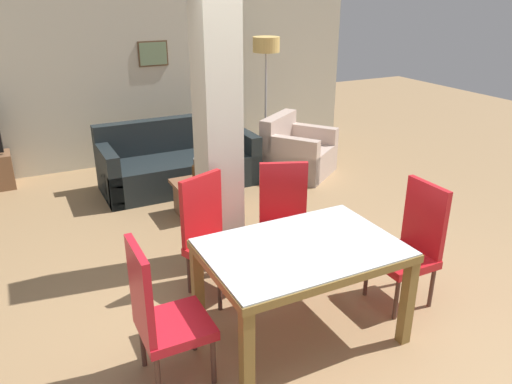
{
  "coord_description": "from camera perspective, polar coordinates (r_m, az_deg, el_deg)",
  "views": [
    {
      "loc": [
        -1.73,
        -2.69,
        2.51
      ],
      "look_at": [
        0.0,
        0.74,
        0.92
      ],
      "focal_mm": 35.0,
      "sensor_mm": 36.0,
      "label": 1
    }
  ],
  "objects": [
    {
      "name": "bottle",
      "position": [
        5.77,
        -6.93,
        2.14
      ],
      "size": [
        0.08,
        0.08,
        0.3
      ],
      "color": "#4C2D14",
      "rests_on": "coffee_table"
    },
    {
      "name": "dining_chair_head_right",
      "position": [
        4.35,
        17.35,
        -5.52
      ],
      "size": [
        0.46,
        0.46,
        1.05
      ],
      "rotation": [
        0.0,
        0.0,
        1.57
      ],
      "color": "red",
      "rests_on": "ground_plane"
    },
    {
      "name": "divider_pillar",
      "position": [
        4.51,
        -4.41,
        7.51
      ],
      "size": [
        0.34,
        0.37,
        2.7
      ],
      "color": "beige",
      "rests_on": "ground_plane"
    },
    {
      "name": "floor_lamp",
      "position": [
        7.67,
        1.16,
        15.34
      ],
      "size": [
        0.4,
        0.4,
        1.83
      ],
      "color": "#B7B7BC",
      "rests_on": "ground_plane"
    },
    {
      "name": "back_wall",
      "position": [
        7.7,
        -13.84,
        13.17
      ],
      "size": [
        7.2,
        0.09,
        2.7
      ],
      "color": "beige",
      "rests_on": "ground_plane"
    },
    {
      "name": "dining_chair_far_right",
      "position": [
        4.56,
        3.26,
        -3.12
      ],
      "size": [
        0.6,
        0.6,
        1.05
      ],
      "rotation": [
        0.0,
        0.0,
        2.75
      ],
      "color": "red",
      "rests_on": "ground_plane"
    },
    {
      "name": "dining_chair_far_left",
      "position": [
        4.31,
        -5.11,
        -4.78
      ],
      "size": [
        0.6,
        0.6,
        1.05
      ],
      "rotation": [
        0.0,
        0.0,
        -2.77
      ],
      "color": "red",
      "rests_on": "ground_plane"
    },
    {
      "name": "armchair",
      "position": [
        7.18,
        4.65,
        4.35
      ],
      "size": [
        1.19,
        1.19,
        0.82
      ],
      "rotation": [
        0.0,
        0.0,
        3.76
      ],
      "color": "#C4AB9C",
      "rests_on": "ground_plane"
    },
    {
      "name": "sofa",
      "position": [
        6.79,
        -8.86,
        3.13
      ],
      "size": [
        2.03,
        0.89,
        0.87
      ],
      "rotation": [
        0.0,
        0.0,
        3.14
      ],
      "color": "black",
      "rests_on": "ground_plane"
    },
    {
      "name": "dining_table",
      "position": [
        3.72,
        5.2,
        -8.41
      ],
      "size": [
        1.42,
        0.97,
        0.77
      ],
      "color": "olive",
      "rests_on": "ground_plane"
    },
    {
      "name": "coffee_table",
      "position": [
        5.93,
        -5.71,
        -0.48
      ],
      "size": [
        0.75,
        0.5,
        0.41
      ],
      "color": "brown",
      "rests_on": "ground_plane"
    },
    {
      "name": "ground_plane",
      "position": [
        4.06,
        4.89,
        -15.76
      ],
      "size": [
        18.0,
        18.0,
        0.0
      ],
      "primitive_type": "plane",
      "color": "#9D7A52"
    },
    {
      "name": "dining_chair_head_left",
      "position": [
        3.4,
        -10.85,
        -13.4
      ],
      "size": [
        0.46,
        0.46,
        1.05
      ],
      "rotation": [
        0.0,
        0.0,
        -1.57
      ],
      "color": "red",
      "rests_on": "ground_plane"
    }
  ]
}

